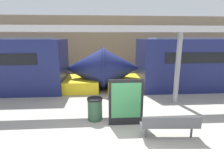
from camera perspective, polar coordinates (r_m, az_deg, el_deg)
The scene contains 7 objects.
ground_plane at distance 5.53m, azimuth 5.47°, elevation -22.70°, with size 60.00×60.00×0.00m, color #A8A093.
station_wall at distance 15.58m, azimuth -0.97°, elevation 10.24°, with size 56.00×0.20×5.00m, color #9E8460.
bench_near at distance 6.05m, azimuth 18.47°, elevation -14.47°, with size 1.89×0.55×0.81m.
trash_bin at distance 7.03m, azimuth -5.58°, elevation -10.31°, with size 0.60×0.60×0.90m.
poster_board at distance 6.46m, azimuth 4.59°, elevation -8.25°, with size 1.27×0.07×1.75m.
support_column_near at distance 9.04m, azimuth 20.63°, elevation 2.53°, with size 0.24×0.24×3.44m, color gray.
canopy_beam at distance 8.92m, azimuth 21.59°, elevation 14.34°, with size 28.00×0.60×0.28m, color #B7B7BC.
Camera 1 is at (-0.78, -4.43, 3.21)m, focal length 28.00 mm.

